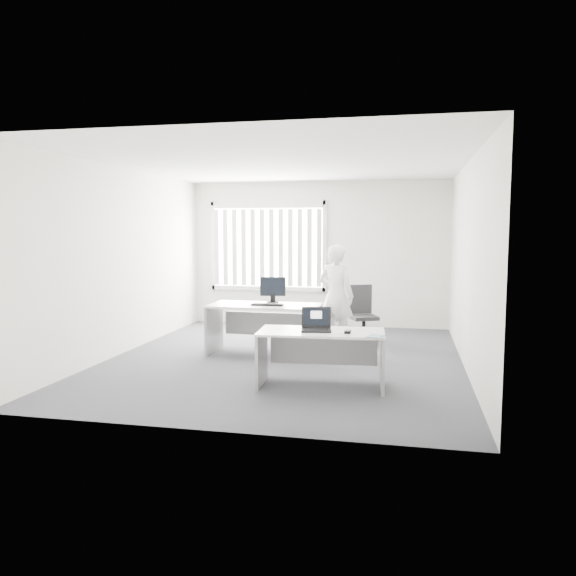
% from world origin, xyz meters
% --- Properties ---
extents(ground, '(6.00, 6.00, 0.00)m').
position_xyz_m(ground, '(0.00, 0.00, 0.00)').
color(ground, '#4A4B52').
rests_on(ground, ground).
extents(wall_back, '(5.00, 0.02, 2.80)m').
position_xyz_m(wall_back, '(0.00, 3.00, 1.40)').
color(wall_back, silver).
rests_on(wall_back, ground).
extents(wall_front, '(5.00, 0.02, 2.80)m').
position_xyz_m(wall_front, '(0.00, -3.00, 1.40)').
color(wall_front, silver).
rests_on(wall_front, ground).
extents(wall_left, '(0.02, 6.00, 2.80)m').
position_xyz_m(wall_left, '(-2.50, 0.00, 1.40)').
color(wall_left, silver).
rests_on(wall_left, ground).
extents(wall_right, '(0.02, 6.00, 2.80)m').
position_xyz_m(wall_right, '(2.50, 0.00, 1.40)').
color(wall_right, silver).
rests_on(wall_right, ground).
extents(ceiling, '(5.00, 6.00, 0.02)m').
position_xyz_m(ceiling, '(0.00, 0.00, 2.80)').
color(ceiling, silver).
rests_on(ceiling, wall_back).
extents(window, '(2.32, 0.06, 1.76)m').
position_xyz_m(window, '(-1.00, 2.96, 1.55)').
color(window, silver).
rests_on(window, wall_back).
extents(blinds, '(2.20, 0.10, 1.50)m').
position_xyz_m(blinds, '(-1.00, 2.90, 1.52)').
color(blinds, silver).
rests_on(blinds, wall_back).
extents(desk_near, '(1.53, 0.80, 0.68)m').
position_xyz_m(desk_near, '(0.73, -1.31, 0.49)').
color(desk_near, silver).
rests_on(desk_near, ground).
extents(desk_far, '(1.67, 0.80, 0.76)m').
position_xyz_m(desk_far, '(-0.37, 0.26, 0.54)').
color(desk_far, silver).
rests_on(desk_far, ground).
extents(office_chair, '(0.71, 0.71, 0.94)m').
position_xyz_m(office_chair, '(1.00, 1.56, 0.29)').
color(office_chair, black).
rests_on(office_chair, ground).
extents(person, '(0.70, 0.58, 1.64)m').
position_xyz_m(person, '(0.61, 1.03, 0.82)').
color(person, silver).
rests_on(person, ground).
extents(laptop, '(0.39, 0.36, 0.27)m').
position_xyz_m(laptop, '(0.67, -1.35, 0.81)').
color(laptop, black).
rests_on(laptop, desk_near).
extents(paper_sheet, '(0.30, 0.23, 0.00)m').
position_xyz_m(paper_sheet, '(1.01, -1.34, 0.68)').
color(paper_sheet, white).
rests_on(paper_sheet, desk_near).
extents(mouse, '(0.07, 0.12, 0.05)m').
position_xyz_m(mouse, '(1.05, -1.40, 0.70)').
color(mouse, '#BABABD').
rests_on(mouse, paper_sheet).
extents(booklet, '(0.21, 0.25, 0.01)m').
position_xyz_m(booklet, '(1.37, -1.54, 0.68)').
color(booklet, white).
rests_on(booklet, desk_near).
extents(keyboard, '(0.47, 0.16, 0.02)m').
position_xyz_m(keyboard, '(-0.30, 0.16, 0.77)').
color(keyboard, black).
rests_on(keyboard, desk_far).
extents(monitor, '(0.41, 0.18, 0.39)m').
position_xyz_m(monitor, '(-0.31, 0.53, 0.95)').
color(monitor, black).
rests_on(monitor, desk_far).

